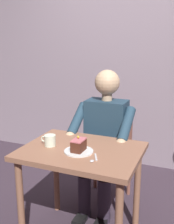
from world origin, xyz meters
TOP-DOWN VIEW (x-y plane):
  - cafe_rear_panel at (0.00, -1.58)m, footprint 6.40×0.12m
  - dining_table at (0.00, 0.00)m, footprint 0.85×0.65m
  - chair at (0.00, -0.66)m, footprint 0.42×0.42m
  - seated_person at (0.00, -0.49)m, footprint 0.53×0.58m
  - dessert_plate at (-0.01, 0.06)m, footprint 0.21×0.21m
  - cake_slice at (-0.01, 0.06)m, footprint 0.08×0.12m
  - coffee_cup at (0.24, 0.03)m, footprint 0.12×0.08m
  - dessert_spoon at (-0.15, 0.14)m, footprint 0.06×0.14m

SIDE VIEW (x-z plane):
  - chair at x=0.00m, z-range 0.04..0.92m
  - dining_table at x=0.00m, z-range 0.26..1.01m
  - seated_person at x=0.00m, z-range 0.03..1.29m
  - dessert_spoon at x=-0.15m, z-range 0.75..0.76m
  - dessert_plate at x=-0.01m, z-range 0.75..0.76m
  - coffee_cup at x=0.24m, z-range 0.75..0.83m
  - cake_slice at x=-0.01m, z-range 0.75..0.85m
  - cafe_rear_panel at x=0.00m, z-range 0.00..3.00m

